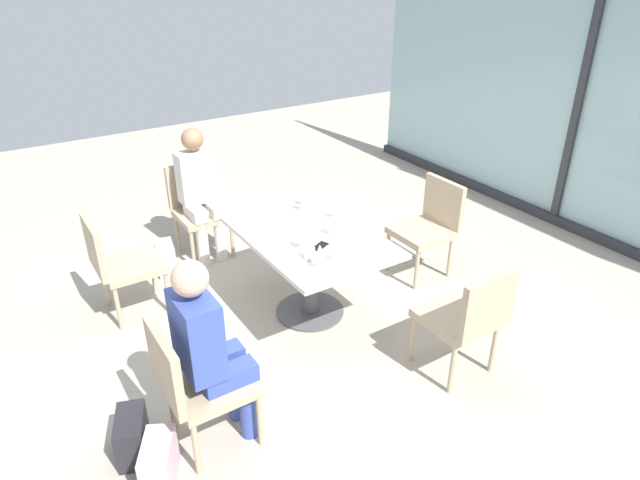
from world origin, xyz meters
TOP-DOWN VIEW (x-y plane):
  - ground_plane at (0.00, 0.00)m, footprint 12.00×12.00m
  - window_wall_backdrop at (0.00, 3.20)m, footprint 5.86×0.10m
  - dining_table_main at (0.00, 0.00)m, footprint 1.35×0.90m
  - chair_front_right at (0.81, -1.28)m, footprint 0.46×0.50m
  - chair_side_end at (-1.50, -0.34)m, footprint 0.50×0.46m
  - chair_near_window at (0.00, 1.28)m, footprint 0.46×0.51m
  - chair_front_left at (-0.81, -1.28)m, footprint 0.46×0.50m
  - chair_far_right at (1.21, 0.50)m, footprint 0.50×0.46m
  - person_front_right at (0.81, -1.17)m, footprint 0.34×0.39m
  - person_side_end at (-1.39, -0.34)m, footprint 0.39×0.34m
  - wine_glass_0 at (-0.41, 0.18)m, footprint 0.07×0.07m
  - wine_glass_1 at (0.46, -0.06)m, footprint 0.07×0.07m
  - wine_glass_2 at (0.11, 0.14)m, footprint 0.07×0.07m
  - wine_glass_3 at (-0.48, 0.25)m, footprint 0.07×0.07m
  - wine_glass_4 at (-0.13, 0.33)m, footprint 0.07×0.07m
  - wine_glass_5 at (0.17, -0.17)m, footprint 0.07×0.07m
  - wine_glass_6 at (0.48, -0.21)m, footprint 0.07×0.07m
  - coffee_cup at (0.33, -0.20)m, footprint 0.08×0.08m
  - cell_phone_on_table at (0.22, -0.04)m, footprint 0.12×0.16m
  - handbag_0 at (0.94, -1.57)m, footprint 0.34×0.28m
  - handbag_1 at (-1.29, -0.77)m, footprint 0.33×0.22m
  - handbag_2 at (0.67, -1.65)m, footprint 0.34×0.25m

SIDE VIEW (x-z plane):
  - ground_plane at x=0.00m, z-range 0.00..0.00m
  - handbag_0 at x=0.94m, z-range 0.00..0.28m
  - handbag_1 at x=-1.29m, z-range 0.00..0.28m
  - handbag_2 at x=0.67m, z-range 0.00..0.28m
  - chair_front_right at x=0.81m, z-range 0.06..0.93m
  - chair_side_end at x=-1.50m, z-range 0.06..0.93m
  - chair_near_window at x=0.00m, z-range 0.06..0.93m
  - chair_front_left at x=-0.81m, z-range 0.06..0.93m
  - chair_far_right at x=1.21m, z-range 0.06..0.93m
  - dining_table_main at x=0.00m, z-range 0.19..0.92m
  - person_front_right at x=0.81m, z-range 0.07..1.33m
  - person_side_end at x=-1.39m, z-range 0.07..1.33m
  - cell_phone_on_table at x=0.22m, z-range 0.73..0.74m
  - coffee_cup at x=0.33m, z-range 0.73..0.82m
  - wine_glass_0 at x=-0.41m, z-range 0.77..0.95m
  - wine_glass_1 at x=0.46m, z-range 0.77..0.95m
  - wine_glass_2 at x=0.11m, z-range 0.77..0.95m
  - wine_glass_3 at x=-0.48m, z-range 0.77..0.95m
  - wine_glass_4 at x=-0.13m, z-range 0.77..0.95m
  - wine_glass_5 at x=0.17m, z-range 0.77..0.95m
  - wine_glass_6 at x=0.48m, z-range 0.77..0.95m
  - window_wall_backdrop at x=0.00m, z-range -0.14..2.56m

